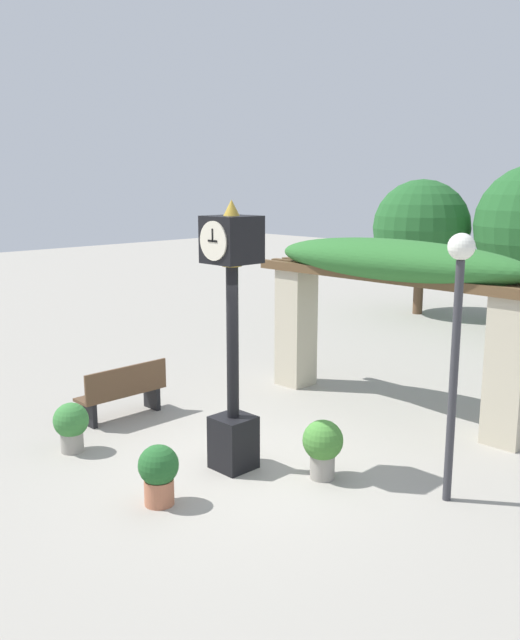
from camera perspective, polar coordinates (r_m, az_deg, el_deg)
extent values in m
plane|color=gray|center=(9.40, -1.31, -12.19)|extent=(60.00, 60.00, 0.00)
cube|color=black|center=(9.22, -2.25, -10.25)|extent=(0.50, 0.50, 0.72)
cylinder|color=black|center=(8.80, -2.32, -1.96)|extent=(0.16, 0.16, 2.01)
cylinder|color=gold|center=(8.62, -2.38, 4.69)|extent=(0.26, 0.26, 0.04)
cube|color=black|center=(8.59, -2.39, 6.79)|extent=(0.60, 0.60, 0.60)
cylinder|color=beige|center=(8.39, -3.96, 6.66)|extent=(0.49, 0.02, 0.49)
cylinder|color=beige|center=(8.80, -0.90, 6.91)|extent=(0.49, 0.02, 0.49)
cube|color=black|center=(8.38, -4.03, 6.65)|extent=(0.17, 0.01, 0.02)
cube|color=black|center=(8.37, -4.04, 7.15)|extent=(0.02, 0.01, 0.15)
cone|color=gold|center=(8.56, -2.42, 9.44)|extent=(0.21, 0.21, 0.20)
cube|color=#BCB299|center=(12.73, 3.05, -0.62)|extent=(0.57, 0.57, 2.21)
cube|color=#BCB299|center=(10.45, 20.36, -4.04)|extent=(0.57, 0.57, 2.21)
cube|color=brown|center=(11.00, 10.22, 3.53)|extent=(5.38, 0.14, 0.15)
cube|color=brown|center=(11.24, 11.07, 3.66)|extent=(5.38, 0.14, 0.15)
cube|color=brown|center=(11.47, 11.88, 3.79)|extent=(5.38, 0.14, 0.15)
ellipsoid|color=#2D6B2D|center=(11.21, 11.12, 4.93)|extent=(4.70, 1.17, 0.70)
cylinder|color=gray|center=(9.03, 5.27, -12.16)|extent=(0.32, 0.32, 0.32)
sphere|color=#427F33|center=(8.89, 5.31, -10.05)|extent=(0.53, 0.53, 0.53)
cylinder|color=#B26B4C|center=(8.42, -8.48, -14.11)|extent=(0.36, 0.36, 0.31)
sphere|color=#235B28|center=(8.27, -8.55, -11.98)|extent=(0.49, 0.49, 0.49)
cylinder|color=gray|center=(10.17, -15.54, -9.87)|extent=(0.32, 0.32, 0.28)
sphere|color=#387A38|center=(10.06, -15.64, -8.12)|extent=(0.50, 0.50, 0.50)
cube|color=brown|center=(11.32, -11.63, -5.99)|extent=(0.42, 1.51, 0.05)
cube|color=brown|center=(11.10, -11.14, -4.99)|extent=(0.04, 1.51, 0.45)
cube|color=black|center=(11.71, -9.09, -6.44)|extent=(0.38, 0.08, 0.39)
cube|color=black|center=(11.10, -14.22, -7.68)|extent=(0.38, 0.08, 0.39)
cylinder|color=#333338|center=(8.27, 15.96, -5.23)|extent=(0.10, 0.10, 2.91)
sphere|color=white|center=(7.97, 16.60, 5.94)|extent=(0.31, 0.31, 0.31)
cylinder|color=brown|center=(20.22, 13.20, 2.65)|extent=(0.28, 0.28, 1.52)
sphere|color=#235B28|center=(20.04, 13.43, 7.54)|extent=(2.76, 2.76, 2.76)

